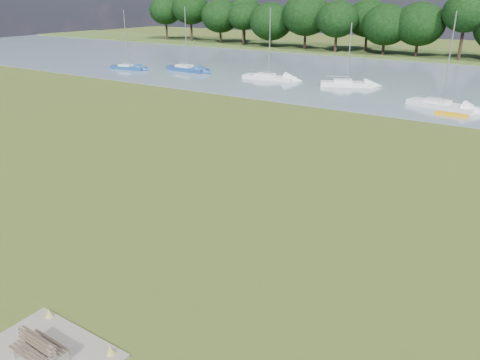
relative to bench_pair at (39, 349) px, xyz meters
The scene contains 11 objects.
ground 14.01m from the bench_pair, 90.00° to the left, with size 220.00×220.00×0.00m, color brown.
river 56.00m from the bench_pair, 90.00° to the left, with size 220.00×40.00×0.10m, color slate.
far_bank 86.00m from the bench_pair, 90.00° to the left, with size 220.00×20.00×0.40m, color #4C6626.
concrete_pad 0.41m from the bench_pair, ahead, with size 4.20×3.20×0.10m, color gray.
bench_pair is the anchor object (origin of this frame).
kayak 39.59m from the bench_pair, 83.72° to the left, with size 2.80×0.65×0.28m, color #E79C05.
sailboat_0 51.33m from the bench_pair, 112.36° to the left, with size 7.08×2.54×8.80m.
sailboat_1 57.46m from the bench_pair, 124.92° to the left, with size 6.89×2.35×8.74m.
sailboat_2 42.36m from the bench_pair, 86.18° to the left, with size 6.89×3.60×8.90m.
sailboat_4 60.10m from the bench_pair, 133.35° to the left, with size 5.73×2.35×8.24m.
sailboat_5 49.14m from the bench_pair, 100.79° to the left, with size 6.37×4.12×7.27m.
Camera 1 is at (11.07, -19.97, 10.26)m, focal length 35.00 mm.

